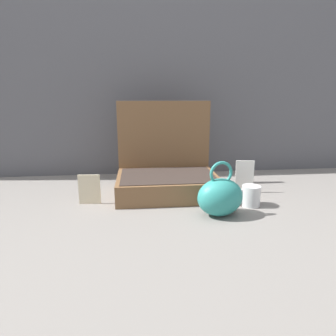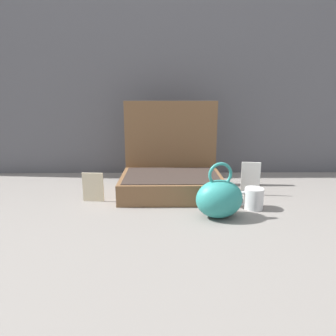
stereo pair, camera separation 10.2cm
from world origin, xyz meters
The scene contains 7 objects.
ground_plane centered at (0.00, 0.00, 0.00)m, with size 6.00×6.00×0.00m, color slate.
back_wall centered at (0.00, 0.58, 0.70)m, with size 3.20×0.06×1.40m, color #56565B.
open_suitcase centered at (0.03, 0.20, 0.09)m, with size 0.45×0.34×0.41m.
teal_pouch_handbag centered at (0.20, -0.10, 0.07)m, with size 0.19×0.15×0.21m.
coffee_mug centered at (0.35, -0.01, 0.04)m, with size 0.11×0.07×0.08m.
info_card_left centered at (-0.30, 0.08, 0.06)m, with size 0.09×0.01×0.12m, color beige.
poster_card_right centered at (0.39, 0.15, 0.08)m, with size 0.08×0.01×0.15m, color white.
Camera 1 is at (-0.10, -1.09, 0.43)m, focal length 31.26 mm.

